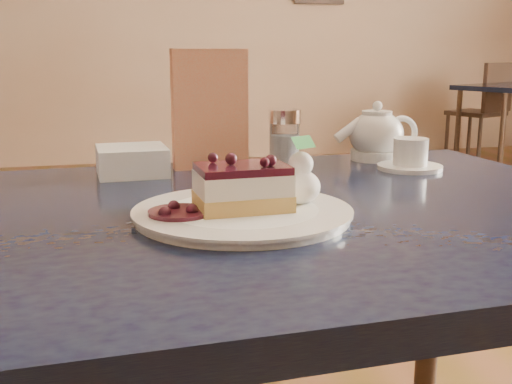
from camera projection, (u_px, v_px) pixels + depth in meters
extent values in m
cube|color=black|center=(233.00, 223.00, 0.87)|extent=(1.19, 0.82, 0.04)
cylinder|color=black|center=(428.00, 327.00, 1.41)|extent=(0.05, 0.05, 0.69)
cylinder|color=white|center=(243.00, 214.00, 0.82)|extent=(0.27, 0.27, 0.01)
cube|color=#D9B958|center=(242.00, 201.00, 0.82)|extent=(0.12, 0.09, 0.02)
cube|color=white|center=(242.00, 183.00, 0.81)|extent=(0.12, 0.08, 0.03)
cube|color=#491325|center=(242.00, 168.00, 0.81)|extent=(0.12, 0.08, 0.01)
ellipsoid|color=white|center=(301.00, 187.00, 0.85)|extent=(0.05, 0.05, 0.04)
cylinder|color=#491325|center=(179.00, 213.00, 0.79)|extent=(0.08, 0.08, 0.01)
cylinder|color=white|center=(410.00, 167.00, 1.16)|extent=(0.12, 0.12, 0.01)
cylinder|color=white|center=(411.00, 152.00, 1.15)|extent=(0.06, 0.06, 0.05)
ellipsoid|color=white|center=(376.00, 137.00, 1.25)|extent=(0.11, 0.11, 0.09)
cylinder|color=white|center=(377.00, 110.00, 1.24)|extent=(0.06, 0.06, 0.01)
cylinder|color=white|center=(341.00, 138.00, 1.23)|extent=(0.06, 0.02, 0.05)
cube|color=beige|center=(210.00, 109.00, 1.15)|extent=(0.14, 0.03, 0.21)
cylinder|color=white|center=(284.00, 145.00, 1.17)|extent=(0.05, 0.05, 0.08)
cylinder|color=silver|center=(285.00, 116.00, 1.16)|extent=(0.06, 0.06, 0.02)
cube|color=white|center=(132.00, 161.00, 1.11)|extent=(0.12, 0.12, 0.05)
cylinder|color=black|center=(502.00, 139.00, 4.56)|extent=(0.04, 0.04, 0.64)
cylinder|color=black|center=(458.00, 129.00, 5.11)|extent=(0.04, 0.04, 0.64)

